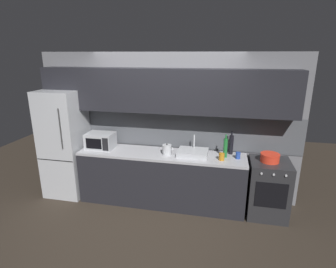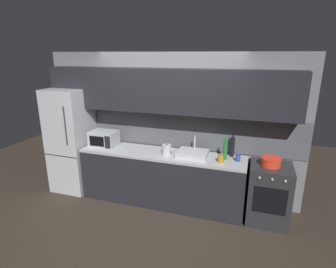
{
  "view_description": "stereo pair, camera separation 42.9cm",
  "coord_description": "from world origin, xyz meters",
  "px_view_note": "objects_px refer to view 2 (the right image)",
  "views": [
    {
      "loc": [
        0.99,
        -3.13,
        2.47
      ],
      "look_at": [
        0.12,
        0.9,
        1.24
      ],
      "focal_mm": 28.77,
      "sensor_mm": 36.0,
      "label": 1
    },
    {
      "loc": [
        1.4,
        -3.01,
        2.47
      ],
      "look_at": [
        0.12,
        0.9,
        1.24
      ],
      "focal_mm": 28.77,
      "sensor_mm": 36.0,
      "label": 2
    }
  ],
  "objects_px": {
    "refrigerator": "(71,140)",
    "wine_bottle_dark": "(232,147)",
    "wine_bottle_green": "(225,150)",
    "mug_blue": "(238,158)",
    "microwave": "(104,139)",
    "mug_amber": "(220,159)",
    "cooking_pot": "(271,162)",
    "kettle": "(167,150)",
    "oven_range": "(269,194)"
  },
  "relations": [
    {
      "from": "wine_bottle_green",
      "to": "mug_blue",
      "type": "distance_m",
      "value": 0.23
    },
    {
      "from": "oven_range",
      "to": "wine_bottle_green",
      "type": "height_order",
      "value": "wine_bottle_green"
    },
    {
      "from": "wine_bottle_dark",
      "to": "mug_amber",
      "type": "distance_m",
      "value": 0.35
    },
    {
      "from": "mug_amber",
      "to": "oven_range",
      "type": "bearing_deg",
      "value": 7.21
    },
    {
      "from": "wine_bottle_dark",
      "to": "cooking_pot",
      "type": "distance_m",
      "value": 0.62
    },
    {
      "from": "wine_bottle_green",
      "to": "cooking_pot",
      "type": "height_order",
      "value": "wine_bottle_green"
    },
    {
      "from": "refrigerator",
      "to": "kettle",
      "type": "height_order",
      "value": "refrigerator"
    },
    {
      "from": "microwave",
      "to": "kettle",
      "type": "height_order",
      "value": "microwave"
    },
    {
      "from": "refrigerator",
      "to": "wine_bottle_dark",
      "type": "height_order",
      "value": "refrigerator"
    },
    {
      "from": "refrigerator",
      "to": "kettle",
      "type": "bearing_deg",
      "value": -1.37
    },
    {
      "from": "oven_range",
      "to": "wine_bottle_green",
      "type": "relative_size",
      "value": 2.43
    },
    {
      "from": "cooking_pot",
      "to": "microwave",
      "type": "bearing_deg",
      "value": 179.62
    },
    {
      "from": "refrigerator",
      "to": "wine_bottle_green",
      "type": "distance_m",
      "value": 2.78
    },
    {
      "from": "refrigerator",
      "to": "mug_blue",
      "type": "xyz_separation_m",
      "value": [
        2.98,
        0.02,
        0.01
      ]
    },
    {
      "from": "kettle",
      "to": "mug_amber",
      "type": "xyz_separation_m",
      "value": [
        0.87,
        -0.05,
        -0.03
      ]
    },
    {
      "from": "wine_bottle_green",
      "to": "kettle",
      "type": "bearing_deg",
      "value": -174.41
    },
    {
      "from": "kettle",
      "to": "oven_range",
      "type": "bearing_deg",
      "value": 1.55
    },
    {
      "from": "wine_bottle_green",
      "to": "mug_amber",
      "type": "distance_m",
      "value": 0.18
    },
    {
      "from": "refrigerator",
      "to": "microwave",
      "type": "distance_m",
      "value": 0.69
    },
    {
      "from": "microwave",
      "to": "wine_bottle_dark",
      "type": "relative_size",
      "value": 1.22
    },
    {
      "from": "cooking_pot",
      "to": "mug_amber",
      "type": "bearing_deg",
      "value": -172.45
    },
    {
      "from": "wine_bottle_dark",
      "to": "kettle",
      "type": "bearing_deg",
      "value": -165.69
    },
    {
      "from": "refrigerator",
      "to": "kettle",
      "type": "relative_size",
      "value": 9.87
    },
    {
      "from": "microwave",
      "to": "wine_bottle_dark",
      "type": "bearing_deg",
      "value": 5.05
    },
    {
      "from": "refrigerator",
      "to": "mug_amber",
      "type": "relative_size",
      "value": 17.18
    },
    {
      "from": "oven_range",
      "to": "mug_amber",
      "type": "relative_size",
      "value": 8.2
    },
    {
      "from": "refrigerator",
      "to": "microwave",
      "type": "bearing_deg",
      "value": 1.55
    },
    {
      "from": "wine_bottle_green",
      "to": "cooking_pot",
      "type": "xyz_separation_m",
      "value": [
        0.67,
        -0.05,
        -0.09
      ]
    },
    {
      "from": "refrigerator",
      "to": "wine_bottle_green",
      "type": "height_order",
      "value": "refrigerator"
    },
    {
      "from": "mug_amber",
      "to": "microwave",
      "type": "bearing_deg",
      "value": 176.85
    },
    {
      "from": "wine_bottle_dark",
      "to": "cooking_pot",
      "type": "bearing_deg",
      "value": -20.21
    },
    {
      "from": "oven_range",
      "to": "kettle",
      "type": "relative_size",
      "value": 4.71
    },
    {
      "from": "oven_range",
      "to": "kettle",
      "type": "distance_m",
      "value": 1.69
    },
    {
      "from": "kettle",
      "to": "wine_bottle_dark",
      "type": "height_order",
      "value": "wine_bottle_dark"
    },
    {
      "from": "wine_bottle_dark",
      "to": "wine_bottle_green",
      "type": "relative_size",
      "value": 1.02
    },
    {
      "from": "oven_range",
      "to": "microwave",
      "type": "bearing_deg",
      "value": 179.6
    },
    {
      "from": "oven_range",
      "to": "kettle",
      "type": "height_order",
      "value": "kettle"
    },
    {
      "from": "microwave",
      "to": "mug_blue",
      "type": "xyz_separation_m",
      "value": [
        2.3,
        0.0,
        -0.08
      ]
    },
    {
      "from": "mug_blue",
      "to": "oven_range",
      "type": "bearing_deg",
      "value": -2.74
    },
    {
      "from": "microwave",
      "to": "cooking_pot",
      "type": "distance_m",
      "value": 2.77
    },
    {
      "from": "kettle",
      "to": "mug_blue",
      "type": "distance_m",
      "value": 1.12
    },
    {
      "from": "wine_bottle_dark",
      "to": "oven_range",
      "type": "bearing_deg",
      "value": -19.61
    },
    {
      "from": "mug_amber",
      "to": "cooking_pot",
      "type": "xyz_separation_m",
      "value": [
        0.71,
        0.09,
        0.01
      ]
    },
    {
      "from": "kettle",
      "to": "wine_bottle_dark",
      "type": "xyz_separation_m",
      "value": [
        1.01,
        0.26,
        0.08
      ]
    },
    {
      "from": "microwave",
      "to": "oven_range",
      "type": "bearing_deg",
      "value": -0.4
    },
    {
      "from": "wine_bottle_green",
      "to": "mug_blue",
      "type": "xyz_separation_m",
      "value": [
        0.2,
        -0.02,
        -0.1
      ]
    },
    {
      "from": "refrigerator",
      "to": "wine_bottle_dark",
      "type": "bearing_deg",
      "value": 4.23
    },
    {
      "from": "mug_amber",
      "to": "cooking_pot",
      "type": "relative_size",
      "value": 0.39
    },
    {
      "from": "microwave",
      "to": "cooking_pot",
      "type": "height_order",
      "value": "microwave"
    },
    {
      "from": "refrigerator",
      "to": "cooking_pot",
      "type": "bearing_deg",
      "value": 0.0
    }
  ]
}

